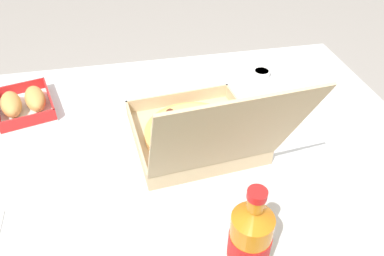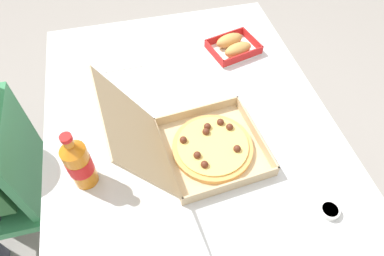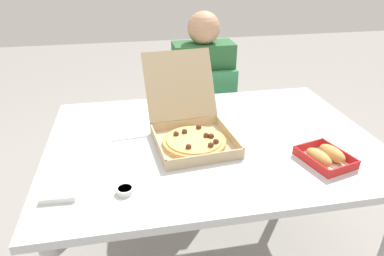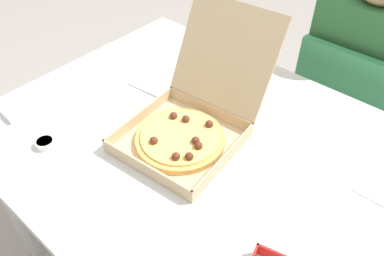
% 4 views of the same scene
% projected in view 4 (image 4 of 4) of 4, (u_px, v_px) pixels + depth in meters
% --- Properties ---
extents(dining_table, '(1.37, 0.98, 0.74)m').
position_uv_depth(dining_table, '(212.00, 165.00, 1.13)').
color(dining_table, silver).
rests_on(dining_table, ground_plane).
extents(chair, '(0.40, 0.40, 0.83)m').
position_uv_depth(chair, '(340.00, 113.00, 1.61)').
color(chair, '#338451').
rests_on(chair, ground_plane).
extents(diner_person, '(0.36, 0.41, 1.15)m').
position_uv_depth(diner_person, '(360.00, 66.00, 1.50)').
color(diner_person, '#333847').
rests_on(diner_person, ground_plane).
extents(pizza_box_open, '(0.35, 0.48, 0.32)m').
position_uv_depth(pizza_box_open, '(189.00, 123.00, 1.10)').
color(pizza_box_open, tan).
rests_on(pizza_box_open, dining_table).
extents(cola_bottle, '(0.07, 0.07, 0.22)m').
position_uv_depth(cola_bottle, '(257.00, 58.00, 1.27)').
color(cola_bottle, orange).
rests_on(cola_bottle, dining_table).
extents(napkin_pile, '(0.12, 0.12, 0.02)m').
position_uv_depth(napkin_pile, '(19.00, 107.00, 1.21)').
color(napkin_pile, white).
rests_on(napkin_pile, dining_table).
extents(dipping_sauce_cup, '(0.06, 0.06, 0.02)m').
position_uv_depth(dipping_sauce_cup, '(45.00, 143.00, 1.09)').
color(dipping_sauce_cup, white).
rests_on(dipping_sauce_cup, dining_table).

